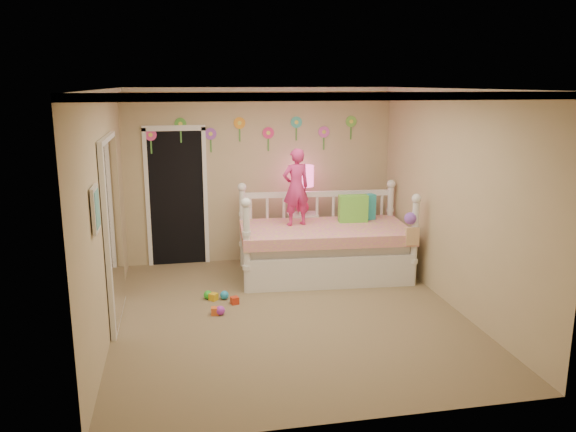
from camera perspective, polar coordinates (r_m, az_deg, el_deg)
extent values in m
cube|color=#7F684C|center=(6.86, 0.14, -9.74)|extent=(4.00, 4.50, 0.01)
cube|color=white|center=(6.32, 0.16, 12.53)|extent=(4.00, 4.50, 0.01)
cube|color=tan|center=(8.65, -2.76, 4.02)|extent=(4.00, 0.01, 2.60)
cube|color=tan|center=(6.40, -17.71, 0.16)|extent=(0.01, 4.50, 2.60)
cube|color=tan|center=(7.13, 16.14, 1.55)|extent=(0.01, 4.50, 2.60)
cube|color=teal|center=(8.39, 7.45, 0.85)|extent=(0.39, 0.22, 0.37)
cube|color=#6BD240|center=(8.26, 6.49, 0.74)|extent=(0.42, 0.18, 0.39)
imported|color=#CE2E76|center=(7.95, 0.79, 2.88)|extent=(0.44, 0.34, 1.08)
cube|color=white|center=(8.73, 1.42, -2.12)|extent=(0.46, 0.36, 0.74)
sphere|color=#EC1F60|center=(8.62, 1.43, 0.90)|extent=(0.20, 0.20, 0.20)
cylinder|color=#EC1F60|center=(8.58, 1.44, 2.27)|extent=(0.03, 0.03, 0.42)
cylinder|color=#FE4C9C|center=(8.53, 1.45, 4.01)|extent=(0.33, 0.33, 0.31)
cube|color=black|center=(8.59, -11.00, 1.94)|extent=(0.90, 0.04, 2.07)
cube|color=white|center=(6.74, -16.95, -1.33)|extent=(0.07, 1.30, 2.10)
cube|color=white|center=(5.47, -18.59, 0.66)|extent=(0.05, 0.34, 0.42)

